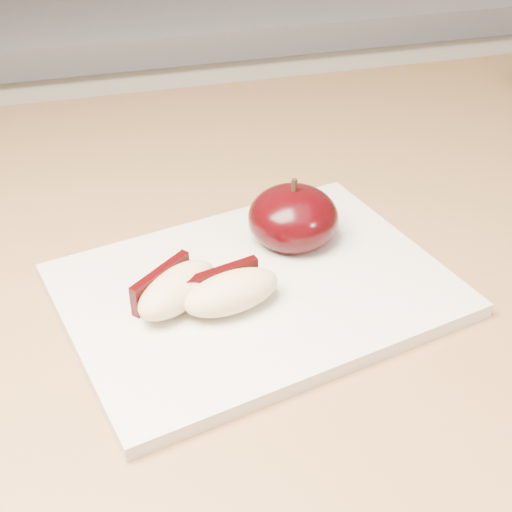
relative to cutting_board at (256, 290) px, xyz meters
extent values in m
cube|color=silver|center=(0.09, 0.79, -0.46)|extent=(2.40, 0.60, 0.90)
cube|color=olive|center=(0.09, 0.09, -0.03)|extent=(1.64, 0.64, 0.04)
cube|color=silver|center=(0.00, 0.00, 0.00)|extent=(0.31, 0.25, 0.01)
ellipsoid|color=black|center=(0.04, 0.05, 0.02)|extent=(0.08, 0.08, 0.05)
cylinder|color=black|center=(0.04, 0.05, 0.05)|extent=(0.00, 0.00, 0.01)
ellipsoid|color=#D0B583|center=(-0.06, -0.01, 0.02)|extent=(0.08, 0.07, 0.03)
cube|color=black|center=(-0.07, 0.00, 0.02)|extent=(0.05, 0.04, 0.02)
ellipsoid|color=#D0B583|center=(-0.02, -0.02, 0.02)|extent=(0.08, 0.05, 0.03)
cube|color=black|center=(-0.03, -0.01, 0.02)|extent=(0.06, 0.02, 0.02)
camera|label=1|loc=(-0.11, -0.40, 0.32)|focal=50.00mm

